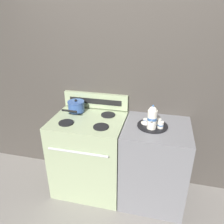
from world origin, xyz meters
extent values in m
plane|color=gray|center=(0.00, 0.00, 0.00)|extent=(6.00, 6.00, 0.00)
cube|color=#423D38|center=(0.00, 0.34, 1.10)|extent=(6.00, 0.05, 2.20)
cube|color=#9EAD84|center=(-0.34, 0.00, 0.46)|extent=(0.78, 0.63, 0.92)
cylinder|color=silver|center=(-0.34, -0.33, 0.72)|extent=(0.63, 0.02, 0.02)
cylinder|color=black|center=(-0.53, 0.14, 0.93)|extent=(0.16, 0.16, 0.01)
cylinder|color=black|center=(-0.15, 0.14, 0.93)|extent=(0.16, 0.16, 0.01)
cylinder|color=black|center=(-0.53, -0.14, 0.93)|extent=(0.16, 0.16, 0.01)
cylinder|color=black|center=(-0.15, -0.14, 0.93)|extent=(0.16, 0.16, 0.01)
cube|color=#9EAD84|center=(-0.34, 0.29, 1.02)|extent=(0.77, 0.05, 0.18)
cube|color=black|center=(-0.34, 0.27, 1.02)|extent=(0.63, 0.01, 0.06)
cube|color=slate|center=(0.40, 0.00, 0.46)|extent=(0.67, 0.63, 0.92)
cylinder|color=#335193|center=(-0.53, 0.14, 0.99)|extent=(0.18, 0.18, 0.11)
cylinder|color=#335193|center=(-0.53, 0.14, 1.05)|extent=(0.19, 0.19, 0.01)
sphere|color=black|center=(-0.53, 0.14, 1.07)|extent=(0.03, 0.03, 0.03)
cylinder|color=black|center=(-0.54, -0.03, 1.01)|extent=(0.17, 0.03, 0.02)
cylinder|color=black|center=(0.35, 0.00, 0.93)|extent=(0.31, 0.31, 0.01)
cylinder|color=white|center=(0.34, -0.06, 1.03)|extent=(0.09, 0.09, 0.19)
cylinder|color=#38609E|center=(0.34, -0.06, 1.04)|extent=(0.09, 0.09, 0.03)
sphere|color=white|center=(0.34, -0.06, 1.13)|extent=(0.08, 0.08, 0.08)
sphere|color=#38609E|center=(0.34, -0.06, 1.17)|extent=(0.02, 0.02, 0.02)
cone|color=white|center=(0.34, -0.13, 1.04)|extent=(0.03, 0.07, 0.05)
cylinder|color=white|center=(0.28, 0.03, 0.94)|extent=(0.10, 0.10, 0.01)
cylinder|color=white|center=(0.28, 0.03, 0.96)|extent=(0.07, 0.07, 0.04)
cylinder|color=#38609E|center=(0.28, 0.03, 0.98)|extent=(0.07, 0.07, 0.01)
cylinder|color=white|center=(0.40, 0.06, 0.94)|extent=(0.10, 0.10, 0.01)
cylinder|color=white|center=(0.40, 0.06, 0.96)|extent=(0.07, 0.07, 0.04)
cylinder|color=#38609E|center=(0.40, 0.06, 0.98)|extent=(0.07, 0.07, 0.01)
cylinder|color=white|center=(0.42, -0.04, 0.97)|extent=(0.06, 0.06, 0.06)
cylinder|color=#38609E|center=(0.42, -0.04, 0.97)|extent=(0.06, 0.06, 0.01)
camera|label=1|loc=(0.40, -1.98, 1.98)|focal=35.00mm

